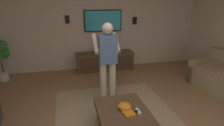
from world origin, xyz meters
name	(u,v)px	position (x,y,z in m)	size (l,w,h in m)	color
ground_plane	(129,123)	(0.00, 0.00, 0.00)	(7.45, 7.45, 0.00)	olive
wall_back_tv	(98,25)	(3.06, 0.00, 1.33)	(0.10, 6.41, 2.66)	#BCA893
area_rug	(119,123)	(0.01, 0.17, 0.01)	(2.97, 2.20, 0.01)	#9E8460
coffee_table	(123,115)	(-0.19, 0.17, 0.30)	(1.00, 0.80, 0.40)	#513823
media_console	(105,61)	(2.73, -0.13, 0.28)	(0.45, 1.70, 0.55)	#513823
tv	(103,21)	(2.97, -0.13, 1.46)	(0.05, 1.12, 0.63)	black
person_standing	(108,57)	(0.96, 0.17, 0.93)	(0.53, 0.53, 1.64)	#C6B793
potted_plant_tall	(1,56)	(2.60, 2.64, 0.67)	(0.44, 0.39, 1.08)	#B7B2A8
bowl	(124,106)	(-0.17, 0.14, 0.45)	(0.22, 0.22, 0.10)	orange
remote_white	(138,111)	(-0.29, -0.05, 0.41)	(0.15, 0.04, 0.02)	white
remote_black	(134,112)	(-0.32, 0.03, 0.41)	(0.15, 0.04, 0.02)	black
book	(128,113)	(-0.31, 0.12, 0.42)	(0.22, 0.16, 0.04)	orange
vase_round	(98,49)	(2.76, 0.07, 0.66)	(0.22, 0.22, 0.22)	gold
wall_speaker_left	(135,21)	(2.98, -1.13, 1.43)	(0.06, 0.12, 0.22)	black
wall_speaker_right	(67,19)	(2.98, 0.90, 1.52)	(0.06, 0.12, 0.22)	black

